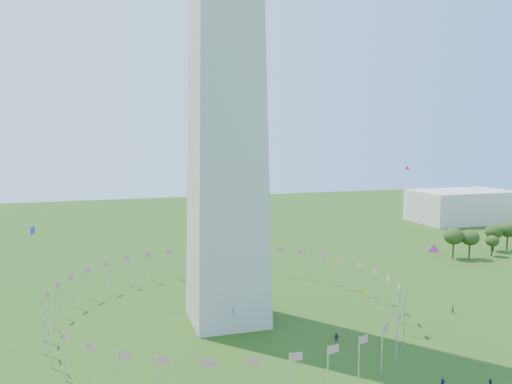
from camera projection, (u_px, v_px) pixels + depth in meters
flag_ring at (227, 302)px, 116.89m from camera, size 80.24×80.24×9.00m
gov_building_east_a at (462, 206)px, 256.26m from camera, size 50.00×30.00×16.00m
kites_aloft at (353, 266)px, 89.02m from camera, size 106.92×72.67×29.43m
tree_line_east at (501, 240)px, 184.67m from camera, size 53.90×15.47×10.80m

